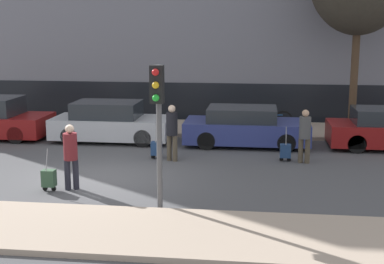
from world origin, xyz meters
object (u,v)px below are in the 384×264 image
(trolley_center, at_px, (156,148))
(traffic_light, at_px, (158,108))
(trolley_right, at_px, (285,151))
(pedestrian_left, at_px, (71,153))
(parked_car_1, at_px, (111,123))
(parked_bicycle, at_px, (269,120))
(pedestrian_right, at_px, (305,133))
(parked_car_2, at_px, (246,127))
(trolley_left, at_px, (49,178))
(pedestrian_center, at_px, (172,129))

(trolley_center, bearing_deg, traffic_light, -78.47)
(trolley_right, bearing_deg, pedestrian_left, -147.11)
(parked_car_1, distance_m, trolley_right, 6.37)
(trolley_center, bearing_deg, parked_bicycle, 52.62)
(traffic_light, height_order, parked_bicycle, traffic_light)
(parked_car_1, relative_size, trolley_right, 3.87)
(pedestrian_right, bearing_deg, parked_car_1, 173.33)
(pedestrian_left, distance_m, pedestrian_right, 6.84)
(parked_car_2, relative_size, pedestrian_left, 2.54)
(trolley_left, height_order, pedestrian_right, pedestrian_right)
(trolley_right, bearing_deg, parked_car_1, 160.15)
(parked_car_1, height_order, trolley_center, parked_car_1)
(pedestrian_left, xyz_separation_m, pedestrian_center, (2.02, 3.13, 0.03))
(pedestrian_left, height_order, traffic_light, traffic_light)
(traffic_light, bearing_deg, parked_car_1, 113.52)
(trolley_right, bearing_deg, trolley_left, -148.05)
(parked_car_2, distance_m, parked_bicycle, 2.48)
(pedestrian_right, bearing_deg, parked_bicycle, 114.51)
(pedestrian_right, bearing_deg, pedestrian_left, -137.80)
(trolley_right, distance_m, parked_bicycle, 4.42)
(pedestrian_center, xyz_separation_m, parked_bicycle, (2.97, 4.76, -0.47))
(pedestrian_center, height_order, trolley_right, pedestrian_center)
(pedestrian_center, relative_size, pedestrian_right, 1.06)
(trolley_left, height_order, trolley_center, same)
(parked_car_2, xyz_separation_m, pedestrian_center, (-2.14, -2.42, 0.34))
(traffic_light, bearing_deg, pedestrian_left, 152.45)
(trolley_center, distance_m, parked_bicycle, 5.75)
(parked_car_1, xyz_separation_m, trolley_right, (5.98, -2.16, -0.34))
(parked_car_1, height_order, pedestrian_center, pedestrian_center)
(trolley_right, relative_size, parked_bicycle, 0.60)
(parked_car_2, height_order, pedestrian_center, pedestrian_center)
(trolley_left, relative_size, pedestrian_right, 0.67)
(trolley_left, xyz_separation_m, pedestrian_center, (2.53, 3.33, 0.64))
(pedestrian_left, distance_m, pedestrian_center, 3.73)
(parked_car_2, relative_size, traffic_light, 1.31)
(parked_bicycle, bearing_deg, trolley_left, -124.26)
(trolley_left, distance_m, parked_bicycle, 9.78)
(pedestrian_right, bearing_deg, parked_car_2, 141.98)
(pedestrian_right, xyz_separation_m, traffic_light, (-3.50, -4.65, 1.40))
(pedestrian_left, relative_size, pedestrian_center, 0.97)
(pedestrian_right, height_order, traffic_light, traffic_light)
(parked_bicycle, bearing_deg, traffic_light, -105.55)
(trolley_left, bearing_deg, trolley_center, 60.17)
(parked_car_1, distance_m, trolley_left, 5.86)
(pedestrian_left, xyz_separation_m, pedestrian_right, (5.94, 3.38, -0.03))
(parked_car_1, distance_m, trolley_center, 3.14)
(pedestrian_right, height_order, parked_bicycle, pedestrian_right)
(pedestrian_left, height_order, pedestrian_center, pedestrian_center)
(pedestrian_left, relative_size, parked_bicycle, 0.93)
(trolley_left, bearing_deg, parked_bicycle, 55.74)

